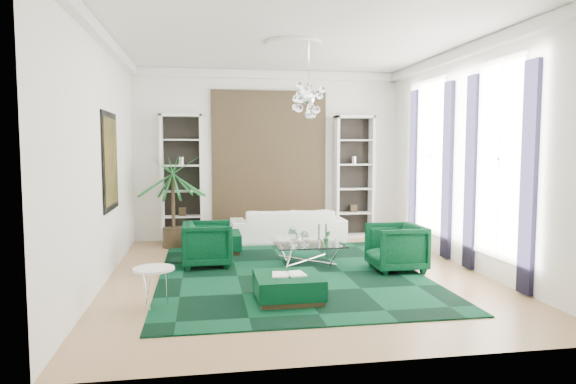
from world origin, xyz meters
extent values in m
cube|color=tan|center=(0.00, 0.00, -0.01)|extent=(6.00, 7.00, 0.02)
cube|color=white|center=(0.00, 0.00, 3.81)|extent=(6.00, 7.00, 0.02)
cube|color=white|center=(0.00, 3.51, 1.90)|extent=(6.00, 0.02, 3.80)
cube|color=white|center=(0.00, -3.51, 1.90)|extent=(6.00, 0.02, 3.80)
cube|color=white|center=(-3.01, 0.00, 1.90)|extent=(0.02, 7.00, 3.80)
cube|color=white|center=(3.01, 0.00, 1.90)|extent=(0.02, 7.00, 3.80)
cylinder|color=white|center=(0.00, 0.30, 3.77)|extent=(0.90, 0.90, 0.05)
cube|color=black|center=(0.00, 3.46, 1.90)|extent=(2.50, 0.06, 2.80)
cube|color=black|center=(-2.97, 0.60, 1.85)|extent=(0.04, 1.30, 1.60)
cube|color=white|center=(2.99, -0.90, 1.90)|extent=(0.03, 1.10, 2.90)
cube|color=black|center=(2.96, -1.68, 1.65)|extent=(0.07, 0.30, 3.25)
cube|color=black|center=(2.96, -0.12, 1.65)|extent=(0.07, 0.30, 3.25)
cube|color=white|center=(2.99, 1.50, 1.90)|extent=(0.03, 1.10, 2.90)
cube|color=black|center=(2.96, 0.72, 1.65)|extent=(0.07, 0.30, 3.25)
cube|color=black|center=(2.96, 2.28, 1.65)|extent=(0.07, 0.30, 3.25)
cube|color=black|center=(-0.10, 0.00, 0.01)|extent=(4.20, 5.00, 0.02)
imported|color=white|center=(0.34, 2.94, 0.36)|extent=(2.48, 0.97, 0.72)
imported|color=black|center=(-1.43, 0.84, 0.39)|extent=(0.86, 0.84, 0.78)
imported|color=black|center=(1.70, -0.01, 0.40)|extent=(0.87, 0.85, 0.80)
cube|color=black|center=(-1.23, 1.95, 0.20)|extent=(0.90, 0.90, 0.40)
cube|color=black|center=(-0.37, -1.39, 0.18)|extent=(0.89, 0.89, 0.35)
cube|color=white|center=(-0.37, -1.39, 0.37)|extent=(0.46, 0.31, 0.03)
cylinder|color=white|center=(-2.14, -1.40, 0.26)|extent=(0.53, 0.53, 0.51)
imported|color=#1A6328|center=(0.61, 0.44, 0.52)|extent=(0.13, 0.10, 0.23)
camera|label=1|loc=(-1.49, -8.11, 2.08)|focal=32.00mm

